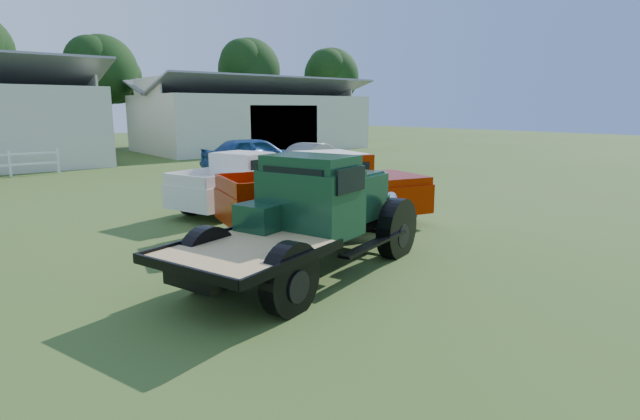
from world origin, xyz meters
TOP-DOWN VIEW (x-y plane):
  - ground at (0.00, 0.00)m, footprint 120.00×120.00m
  - shed_right at (14.00, 27.00)m, footprint 16.80×9.20m
  - tree_c at (5.00, 33.00)m, footprint 5.40×5.40m
  - tree_d at (18.00, 34.00)m, footprint 6.00×6.00m
  - tree_e at (26.00, 32.00)m, footprint 5.70×5.70m
  - vintage_flatbed at (-0.54, 0.65)m, footprint 6.06×3.84m
  - red_pickup at (1.97, 3.18)m, footprint 5.85×3.28m
  - white_pickup at (1.51, 6.74)m, footprint 5.06×3.19m
  - misc_car_blue at (6.58, 14.25)m, footprint 5.41×2.80m
  - misc_car_grey at (9.57, 13.41)m, footprint 4.45×2.78m

SIDE VIEW (x-z plane):
  - ground at x=0.00m, z-range 0.00..0.00m
  - misc_car_grey at x=9.57m, z-range 0.00..1.38m
  - white_pickup at x=1.51m, z-range 0.00..1.74m
  - misc_car_blue at x=6.58m, z-range 0.00..1.76m
  - red_pickup at x=1.97m, z-range 0.00..2.01m
  - vintage_flatbed at x=-0.54m, z-range 0.00..2.24m
  - shed_right at x=14.00m, z-range 0.00..5.20m
  - tree_c at x=5.00m, z-range 0.00..9.00m
  - tree_e at x=26.00m, z-range 0.00..9.50m
  - tree_d at x=18.00m, z-range 0.00..10.00m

